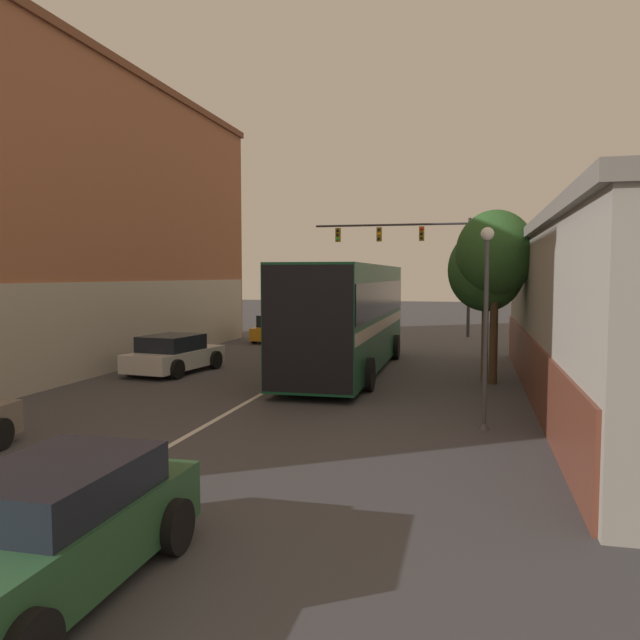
% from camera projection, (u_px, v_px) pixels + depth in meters
% --- Properties ---
extents(lane_center_line, '(0.14, 48.98, 0.01)m').
position_uv_depth(lane_center_line, '(300.00, 372.00, 21.97)').
color(lane_center_line, silver).
rests_on(lane_center_line, ground_plane).
extents(building_left_brick, '(6.28, 28.35, 11.17)m').
position_uv_depth(building_left_brick, '(12.00, 209.00, 21.32)').
color(building_left_brick, '#A86647').
rests_on(building_left_brick, ground_plane).
extents(bus, '(2.98, 11.72, 3.77)m').
position_uv_depth(bus, '(348.00, 312.00, 22.06)').
color(bus, '#145133').
rests_on(bus, ground_plane).
extents(hatchback_foreground, '(1.91, 4.24, 1.39)m').
position_uv_depth(hatchback_foreground, '(48.00, 534.00, 6.61)').
color(hatchback_foreground, '#285633').
rests_on(hatchback_foreground, ground_plane).
extents(parked_car_left_near, '(2.43, 4.14, 1.33)m').
position_uv_depth(parked_car_left_near, '(174.00, 354.00, 21.92)').
color(parked_car_left_near, silver).
rests_on(parked_car_left_near, ground_plane).
extents(parked_car_left_mid, '(2.10, 4.13, 1.39)m').
position_uv_depth(parked_car_left_mid, '(279.00, 329.00, 32.53)').
color(parked_car_left_mid, orange).
rests_on(parked_car_left_mid, ground_plane).
extents(traffic_signal_gantry, '(8.79, 0.36, 6.57)m').
position_uv_depth(traffic_signal_gantry, '(416.00, 249.00, 35.00)').
color(traffic_signal_gantry, '#333338').
rests_on(traffic_signal_gantry, ground_plane).
extents(street_lamp, '(0.29, 0.29, 4.47)m').
position_uv_depth(street_lamp, '(486.00, 320.00, 13.68)').
color(street_lamp, '#47474C').
rests_on(street_lamp, ground_plane).
extents(street_tree_near, '(2.43, 2.18, 4.93)m').
position_uv_depth(street_tree_near, '(486.00, 271.00, 20.01)').
color(street_tree_near, brown).
rests_on(street_tree_near, ground_plane).
extents(street_tree_far, '(2.43, 2.19, 5.45)m').
position_uv_depth(street_tree_far, '(495.00, 254.00, 19.39)').
color(street_tree_far, '#4C3823').
rests_on(street_tree_far, ground_plane).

